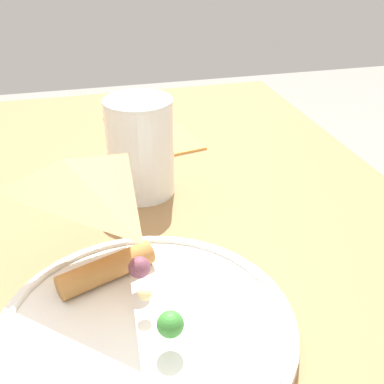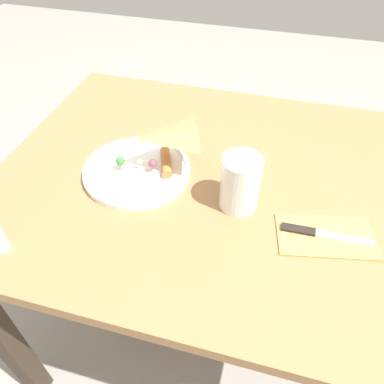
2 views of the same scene
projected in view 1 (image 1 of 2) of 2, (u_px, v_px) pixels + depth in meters
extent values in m
cube|color=olive|center=(95.00, 245.00, 0.57)|extent=(1.04, 0.84, 0.03)
cube|color=#382D23|center=(241.00, 238.00, 1.24)|extent=(0.06, 0.06, 0.73)
cylinder|color=white|center=(151.00, 329.00, 0.42)|extent=(0.26, 0.26, 0.02)
torus|color=white|center=(151.00, 321.00, 0.42)|extent=(0.25, 0.25, 0.01)
pyramid|color=tan|center=(153.00, 316.00, 0.41)|extent=(0.18, 0.15, 0.02)
cylinder|color=#B77A3D|center=(111.00, 269.00, 0.46)|extent=(0.06, 0.10, 0.02)
sphere|color=#7A4256|center=(144.00, 267.00, 0.44)|extent=(0.02, 0.02, 0.02)
sphere|color=#EFDB93|center=(150.00, 293.00, 0.42)|extent=(0.01, 0.01, 0.01)
sphere|color=#388433|center=(176.00, 323.00, 0.38)|extent=(0.02, 0.02, 0.02)
sphere|color=#7A4256|center=(174.00, 324.00, 0.38)|extent=(0.02, 0.02, 0.02)
cylinder|color=white|center=(144.00, 147.00, 0.62)|extent=(0.09, 0.09, 0.13)
cylinder|color=white|center=(144.00, 162.00, 0.63)|extent=(0.08, 0.08, 0.09)
torus|color=white|center=(141.00, 101.00, 0.59)|extent=(0.09, 0.09, 0.00)
cube|color=#E59E4C|center=(154.00, 132.00, 0.83)|extent=(0.22, 0.15, 0.00)
cube|color=black|center=(161.00, 142.00, 0.78)|extent=(0.07, 0.02, 0.01)
cube|color=silver|center=(149.00, 122.00, 0.85)|extent=(0.12, 0.02, 0.00)
ellipsoid|color=silver|center=(144.00, 112.00, 0.90)|extent=(0.02, 0.02, 0.00)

